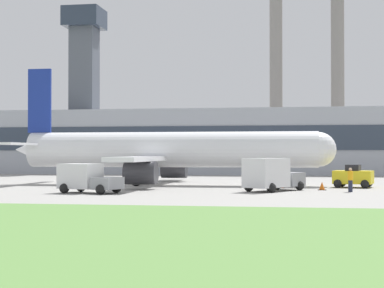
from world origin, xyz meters
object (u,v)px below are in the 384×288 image
object	(u,v)px
airplane	(165,151)
baggage_truck	(271,175)
pushback_tug	(353,177)
fuel_truck	(86,179)
ground_crew_person	(350,180)

from	to	relation	value
airplane	baggage_truck	size ratio (longest dim) A/B	5.03
pushback_tug	baggage_truck	xyz separation A→B (m)	(-6.41, -6.32, 0.36)
fuel_truck	pushback_tug	bearing A→B (deg)	28.80
fuel_truck	ground_crew_person	world-z (taller)	fuel_truck
pushback_tug	ground_crew_person	xyz separation A→B (m)	(-0.72, -6.31, 0.06)
airplane	pushback_tug	world-z (taller)	airplane
baggage_truck	fuel_truck	size ratio (longest dim) A/B	1.20
airplane	fuel_truck	xyz separation A→B (m)	(-3.20, -11.86, -2.00)
pushback_tug	fuel_truck	distance (m)	21.93
airplane	baggage_truck	world-z (taller)	airplane
fuel_truck	ground_crew_person	xyz separation A→B (m)	(18.50, 4.26, -0.12)
pushback_tug	ground_crew_person	world-z (taller)	pushback_tug
baggage_truck	pushback_tug	bearing A→B (deg)	44.57
baggage_truck	ground_crew_person	bearing A→B (deg)	0.08
airplane	fuel_truck	bearing A→B (deg)	-105.09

